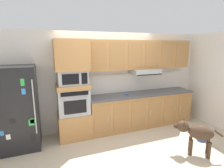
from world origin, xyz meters
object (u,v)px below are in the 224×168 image
built_in_oven (73,101)px  screwdriver (127,94)px  dog_food_bowl (201,139)px  dog (196,132)px  microwave (72,77)px  refrigerator (19,108)px

built_in_oven → screwdriver: built_in_oven is taller
screwdriver → dog_food_bowl: (1.38, -1.18, -0.90)m
screwdriver → dog: screwdriver is taller
microwave → dog_food_bowl: (2.73, -1.23, -1.43)m
refrigerator → screwdriver: bearing=0.5°
refrigerator → dog_food_bowl: bearing=-16.7°
built_in_oven → dog_food_bowl: built_in_oven is taller
microwave → dog_food_bowl: bearing=-24.3°
built_in_oven → screwdriver: 1.35m
refrigerator → microwave: refrigerator is taller
microwave → dog: (2.17, -1.58, -0.99)m
built_in_oven → dog_food_bowl: bearing=-24.3°
microwave → dog: 2.86m
microwave → screwdriver: microwave is taller
refrigerator → microwave: 1.28m
built_in_oven → microwave: (0.00, -0.00, 0.56)m
microwave → dog_food_bowl: size_ratio=3.22×
refrigerator → microwave: size_ratio=2.73×
screwdriver → dog_food_bowl: 2.03m
refrigerator → dog: bearing=-24.5°
screwdriver → microwave: bearing=178.0°
built_in_oven → dog_food_bowl: 3.11m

